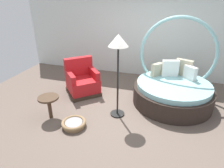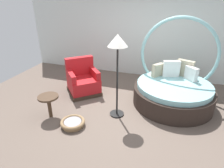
# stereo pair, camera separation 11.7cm
# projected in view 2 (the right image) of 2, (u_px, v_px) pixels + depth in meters

# --- Properties ---
(ground_plane) EXTENTS (8.00, 8.00, 0.02)m
(ground_plane) POSITION_uv_depth(u_px,v_px,m) (124.00, 111.00, 4.56)
(ground_plane) COLOR #66564C
(back_wall) EXTENTS (8.00, 0.12, 2.70)m
(back_wall) POSITION_uv_depth(u_px,v_px,m) (145.00, 34.00, 6.02)
(back_wall) COLOR silver
(back_wall) RESTS_ON ground_plane
(round_daybed) EXTENTS (1.92, 1.92, 2.06)m
(round_daybed) POSITION_uv_depth(u_px,v_px,m) (174.00, 88.00, 4.76)
(round_daybed) COLOR #2D231E
(round_daybed) RESTS_ON ground_plane
(red_armchair) EXTENTS (1.13, 1.13, 0.94)m
(red_armchair) POSITION_uv_depth(u_px,v_px,m) (83.00, 81.00, 5.28)
(red_armchair) COLOR #38281E
(red_armchair) RESTS_ON ground_plane
(pet_basket) EXTENTS (0.51, 0.51, 0.13)m
(pet_basket) POSITION_uv_depth(u_px,v_px,m) (73.00, 123.00, 4.02)
(pet_basket) COLOR #8E704C
(pet_basket) RESTS_ON ground_plane
(side_table) EXTENTS (0.44, 0.44, 0.52)m
(side_table) POSITION_uv_depth(u_px,v_px,m) (48.00, 100.00, 4.18)
(side_table) COLOR #473323
(side_table) RESTS_ON ground_plane
(floor_lamp) EXTENTS (0.40, 0.40, 1.82)m
(floor_lamp) POSITION_uv_depth(u_px,v_px,m) (118.00, 49.00, 3.78)
(floor_lamp) COLOR black
(floor_lamp) RESTS_ON ground_plane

